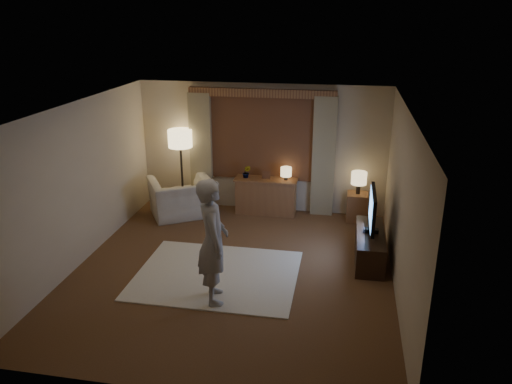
% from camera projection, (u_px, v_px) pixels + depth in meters
% --- Properties ---
extents(room, '(5.04, 5.54, 2.64)m').
position_uv_depth(room, '(238.00, 182.00, 7.98)').
color(room, brown).
rests_on(room, ground).
extents(rug, '(2.50, 2.00, 0.02)m').
position_uv_depth(rug, '(217.00, 275.00, 7.83)').
color(rug, '#F1E8CA').
rests_on(rug, floor).
extents(sideboard, '(1.20, 0.40, 0.70)m').
position_uv_depth(sideboard, '(266.00, 197.00, 10.14)').
color(sideboard, brown).
rests_on(sideboard, floor).
extents(picture_frame, '(0.16, 0.02, 0.20)m').
position_uv_depth(picture_frame, '(266.00, 176.00, 9.98)').
color(picture_frame, brown).
rests_on(picture_frame, sideboard).
extents(plant, '(0.17, 0.13, 0.30)m').
position_uv_depth(plant, '(247.00, 172.00, 10.03)').
color(plant, '#999999').
rests_on(plant, sideboard).
extents(table_lamp_sideboard, '(0.22, 0.22, 0.30)m').
position_uv_depth(table_lamp_sideboard, '(286.00, 172.00, 9.88)').
color(table_lamp_sideboard, black).
rests_on(table_lamp_sideboard, sideboard).
extents(floor_lamp, '(0.49, 0.49, 1.67)m').
position_uv_depth(floor_lamp, '(180.00, 143.00, 10.08)').
color(floor_lamp, black).
rests_on(floor_lamp, floor).
extents(armchair, '(1.55, 1.50, 0.77)m').
position_uv_depth(armchair, '(181.00, 198.00, 10.00)').
color(armchair, beige).
rests_on(armchair, floor).
extents(side_table, '(0.40, 0.40, 0.56)m').
position_uv_depth(side_table, '(357.00, 207.00, 9.80)').
color(side_table, brown).
rests_on(side_table, floor).
extents(table_lamp_side, '(0.30, 0.30, 0.44)m').
position_uv_depth(table_lamp_side, '(359.00, 179.00, 9.60)').
color(table_lamp_side, black).
rests_on(table_lamp_side, side_table).
extents(tv_stand, '(0.45, 1.40, 0.50)m').
position_uv_depth(tv_stand, '(370.00, 246.00, 8.24)').
color(tv_stand, black).
rests_on(tv_stand, floor).
extents(tv, '(0.24, 0.99, 0.71)m').
position_uv_depth(tv, '(372.00, 210.00, 8.02)').
color(tv, black).
rests_on(tv, tv_stand).
extents(person, '(0.63, 0.77, 1.81)m').
position_uv_depth(person, '(213.00, 241.00, 6.86)').
color(person, '#B2ABA4').
rests_on(person, rug).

